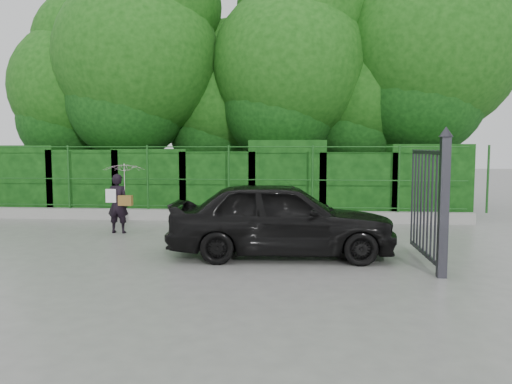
{
  "coord_description": "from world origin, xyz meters",
  "views": [
    {
      "loc": [
        2.39,
        -9.12,
        2.04
      ],
      "look_at": [
        1.45,
        1.3,
        1.1
      ],
      "focal_mm": 35.0,
      "sensor_mm": 36.0,
      "label": 1
    }
  ],
  "objects": [
    {
      "name": "ground",
      "position": [
        0.0,
        0.0,
        0.0
      ],
      "size": [
        80.0,
        80.0,
        0.0
      ],
      "primitive_type": "plane",
      "color": "gray"
    },
    {
      "name": "gate",
      "position": [
        4.6,
        -0.72,
        1.19
      ],
      "size": [
        0.22,
        2.33,
        2.36
      ],
      "color": "#26262D",
      "rests_on": "ground"
    },
    {
      "name": "kerb",
      "position": [
        0.0,
        4.5,
        0.15
      ],
      "size": [
        14.0,
        0.25,
        0.3
      ],
      "primitive_type": "cube",
      "color": "#9E9E99",
      "rests_on": "ground"
    },
    {
      "name": "fence",
      "position": [
        0.22,
        4.5,
        1.2
      ],
      "size": [
        14.13,
        0.06,
        1.8
      ],
      "color": "#194F19",
      "rests_on": "kerb"
    },
    {
      "name": "woman",
      "position": [
        -1.83,
        2.35,
        1.11
      ],
      "size": [
        0.95,
        0.97,
        1.67
      ],
      "color": "black",
      "rests_on": "ground"
    },
    {
      "name": "trees",
      "position": [
        1.14,
        7.74,
        4.62
      ],
      "size": [
        17.1,
        6.15,
        8.08
      ],
      "color": "black",
      "rests_on": "ground"
    },
    {
      "name": "hedge",
      "position": [
        0.03,
        5.5,
        1.02
      ],
      "size": [
        14.2,
        1.2,
        2.24
      ],
      "color": "black",
      "rests_on": "ground"
    },
    {
      "name": "car",
      "position": [
        2.03,
        0.14,
        0.71
      ],
      "size": [
        4.28,
        1.9,
        1.43
      ],
      "primitive_type": "imported",
      "rotation": [
        0.0,
        0.0,
        1.62
      ],
      "color": "black",
      "rests_on": "ground"
    }
  ]
}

